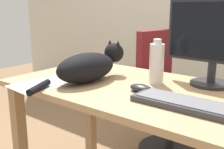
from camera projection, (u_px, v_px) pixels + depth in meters
desk at (139, 109)px, 1.37m from camera, size 1.32×0.71×0.75m
office_chair at (167, 101)px, 2.13m from camera, size 0.49×0.48×0.95m
monitor at (214, 40)px, 1.32m from camera, size 0.48×0.20×0.41m
keyboard at (188, 104)px, 1.07m from camera, size 0.44×0.15×0.03m
cat at (89, 66)px, 1.44m from camera, size 0.21×0.61×0.20m
computer_mouse at (141, 88)px, 1.26m from camera, size 0.11×0.06×0.04m
paper_sheet at (42, 84)px, 1.39m from camera, size 0.24×0.31×0.00m
water_bottle at (157, 63)px, 1.38m from camera, size 0.07×0.07×0.23m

